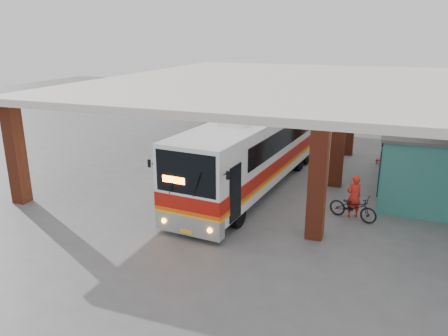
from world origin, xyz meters
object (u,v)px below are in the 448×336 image
coach_bus (254,151)px  red_chair (382,158)px  motorcycle (353,207)px  pedestrian (354,196)px

coach_bus → red_chair: bearing=53.5°
coach_bus → motorcycle: size_ratio=6.55×
coach_bus → pedestrian: 5.17m
pedestrian → red_chair: (0.91, 8.20, -0.49)m
coach_bus → red_chair: coach_bus is taller
pedestrian → motorcycle: bearing=67.0°
motorcycle → coach_bus: bearing=83.9°
motorcycle → pedestrian: pedestrian is taller
red_chair → pedestrian: bearing=-87.8°
coach_bus → pedestrian: bearing=-16.4°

